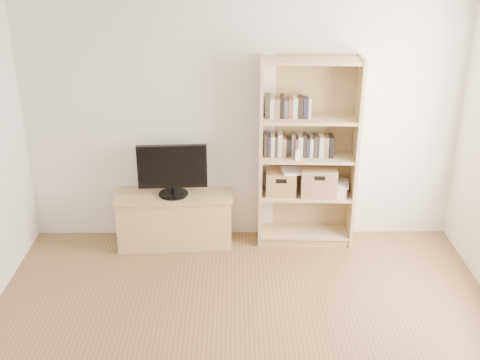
{
  "coord_description": "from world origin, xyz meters",
  "views": [
    {
      "loc": [
        -0.07,
        -3.41,
        3.19
      ],
      "look_at": [
        -0.03,
        1.9,
        0.89
      ],
      "focal_mm": 45.0,
      "sensor_mm": 36.0,
      "label": 1
    }
  ],
  "objects_px": {
    "tv_stand": "(175,220)",
    "bookshelf": "(308,154)",
    "baby_monitor": "(298,156)",
    "laptop": "(297,171)",
    "basket_right": "(318,181)",
    "television": "(172,170)",
    "basket_left": "(281,182)"
  },
  "relations": [
    {
      "from": "basket_right",
      "to": "tv_stand",
      "type": "bearing_deg",
      "value": -175.97
    },
    {
      "from": "laptop",
      "to": "basket_right",
      "type": "bearing_deg",
      "value": -6.19
    },
    {
      "from": "basket_right",
      "to": "television",
      "type": "bearing_deg",
      "value": -175.97
    },
    {
      "from": "bookshelf",
      "to": "basket_right",
      "type": "xyz_separation_m",
      "value": [
        0.12,
        -0.01,
        -0.29
      ]
    },
    {
      "from": "bookshelf",
      "to": "laptop",
      "type": "distance_m",
      "value": 0.21
    },
    {
      "from": "tv_stand",
      "to": "baby_monitor",
      "type": "distance_m",
      "value": 1.48
    },
    {
      "from": "bookshelf",
      "to": "laptop",
      "type": "xyz_separation_m",
      "value": [
        -0.11,
        -0.01,
        -0.18
      ]
    },
    {
      "from": "television",
      "to": "basket_left",
      "type": "relative_size",
      "value": 2.3
    },
    {
      "from": "tv_stand",
      "to": "television",
      "type": "bearing_deg",
      "value": 0.0
    },
    {
      "from": "basket_left",
      "to": "laptop",
      "type": "bearing_deg",
      "value": -3.27
    },
    {
      "from": "tv_stand",
      "to": "basket_right",
      "type": "relative_size",
      "value": 3.22
    },
    {
      "from": "basket_right",
      "to": "laptop",
      "type": "distance_m",
      "value": 0.26
    },
    {
      "from": "tv_stand",
      "to": "laptop",
      "type": "distance_m",
      "value": 1.39
    },
    {
      "from": "tv_stand",
      "to": "television",
      "type": "distance_m",
      "value": 0.57
    },
    {
      "from": "bookshelf",
      "to": "laptop",
      "type": "height_order",
      "value": "bookshelf"
    },
    {
      "from": "baby_monitor",
      "to": "basket_left",
      "type": "xyz_separation_m",
      "value": [
        -0.15,
        0.11,
        -0.34
      ]
    },
    {
      "from": "basket_left",
      "to": "bookshelf",
      "type": "bearing_deg",
      "value": 2.13
    },
    {
      "from": "basket_left",
      "to": "laptop",
      "type": "xyz_separation_m",
      "value": [
        0.16,
        -0.02,
        0.14
      ]
    },
    {
      "from": "tv_stand",
      "to": "bookshelf",
      "type": "bearing_deg",
      "value": -1.89
    },
    {
      "from": "tv_stand",
      "to": "television",
      "type": "relative_size",
      "value": 1.65
    },
    {
      "from": "basket_right",
      "to": "laptop",
      "type": "height_order",
      "value": "basket_right"
    },
    {
      "from": "bookshelf",
      "to": "television",
      "type": "relative_size",
      "value": 2.8
    },
    {
      "from": "bookshelf",
      "to": "tv_stand",
      "type": "bearing_deg",
      "value": -176.14
    },
    {
      "from": "basket_left",
      "to": "basket_right",
      "type": "bearing_deg",
      "value": 0.93
    },
    {
      "from": "television",
      "to": "bookshelf",
      "type": "bearing_deg",
      "value": -1.24
    },
    {
      "from": "bookshelf",
      "to": "television",
      "type": "bearing_deg",
      "value": -176.14
    },
    {
      "from": "basket_right",
      "to": "laptop",
      "type": "bearing_deg",
      "value": -176.38
    },
    {
      "from": "basket_right",
      "to": "basket_left",
      "type": "bearing_deg",
      "value": -179.31
    },
    {
      "from": "baby_monitor",
      "to": "laptop",
      "type": "xyz_separation_m",
      "value": [
        0.01,
        0.09,
        -0.2
      ]
    },
    {
      "from": "bookshelf",
      "to": "basket_left",
      "type": "distance_m",
      "value": 0.41
    },
    {
      "from": "bookshelf",
      "to": "baby_monitor",
      "type": "height_order",
      "value": "bookshelf"
    },
    {
      "from": "basket_left",
      "to": "laptop",
      "type": "distance_m",
      "value": 0.21
    }
  ]
}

